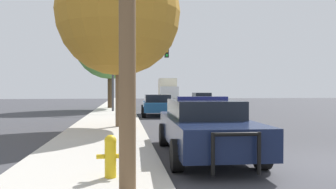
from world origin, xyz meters
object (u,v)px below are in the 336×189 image
object	(u,v)px
fire_hydrant	(110,155)
police_car	(204,126)
tree_sidewalk_mid	(110,44)
car_background_oncoming	(202,100)
tree_sidewalk_near	(119,14)
box_truck	(167,89)
car_background_midblock	(157,105)
traffic_light	(136,62)

from	to	relation	value
fire_hydrant	police_car	bearing A→B (deg)	45.73
fire_hydrant	tree_sidewalk_mid	bearing A→B (deg)	92.29
police_car	car_background_oncoming	world-z (taller)	police_car
car_background_oncoming	police_car	bearing A→B (deg)	78.92
police_car	fire_hydrant	size ratio (longest dim) A/B	6.88
police_car	tree_sidewalk_near	bearing A→B (deg)	-66.99
police_car	box_truck	xyz separation A→B (m)	(4.44, 40.06, 1.01)
police_car	car_background_oncoming	distance (m)	21.66
tree_sidewalk_near	box_truck	bearing A→B (deg)	79.03
fire_hydrant	car_background_midblock	world-z (taller)	car_background_midblock
traffic_light	fire_hydrant	bearing A→B (deg)	-93.59
car_background_oncoming	car_background_midblock	distance (m)	9.75
traffic_light	box_truck	bearing A→B (deg)	77.10
police_car	fire_hydrant	xyz separation A→B (m)	(-2.25, -2.31, -0.22)
traffic_light	tree_sidewalk_mid	xyz separation A→B (m)	(-2.03, 4.26, 1.91)
traffic_light	box_truck	distance (m)	24.93
car_background_midblock	tree_sidewalk_near	size ratio (longest dim) A/B	0.61
car_background_midblock	tree_sidewalk_mid	bearing A→B (deg)	115.94
box_truck	tree_sidewalk_mid	world-z (taller)	tree_sidewalk_mid
traffic_light	box_truck	xyz separation A→B (m)	(5.55, 24.23, -1.91)
tree_sidewalk_mid	box_truck	bearing A→B (deg)	69.21
traffic_light	car_background_midblock	distance (m)	4.49
car_background_oncoming	tree_sidewalk_near	world-z (taller)	tree_sidewalk_near
fire_hydrant	tree_sidewalk_near	distance (m)	9.12
police_car	tree_sidewalk_near	world-z (taller)	tree_sidewalk_near
traffic_light	tree_sidewalk_near	bearing A→B (deg)	-96.25
police_car	box_truck	distance (m)	40.32
car_background_oncoming	traffic_light	bearing A→B (deg)	42.71
tree_sidewalk_mid	traffic_light	bearing A→B (deg)	-64.47
traffic_light	car_background_midblock	bearing A→B (deg)	-69.08
fire_hydrant	tree_sidewalk_mid	world-z (taller)	tree_sidewalk_mid
fire_hydrant	car_background_oncoming	xyz separation A→B (m)	(7.31, 23.37, 0.22)
police_car	tree_sidewalk_mid	size ratio (longest dim) A/B	0.61
car_background_oncoming	box_truck	bearing A→B (deg)	-85.67
box_truck	tree_sidewalk_near	bearing A→B (deg)	82.30
car_background_oncoming	tree_sidewalk_near	xyz separation A→B (m)	(-7.28, -15.33, 4.08)
fire_hydrant	tree_sidewalk_mid	distance (m)	22.97
police_car	fire_hydrant	world-z (taller)	police_car
fire_hydrant	car_background_midblock	bearing A→B (deg)	81.09
fire_hydrant	car_background_oncoming	distance (m)	24.49
traffic_light	car_background_oncoming	distance (m)	8.61
traffic_light	tree_sidewalk_mid	size ratio (longest dim) A/B	0.59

